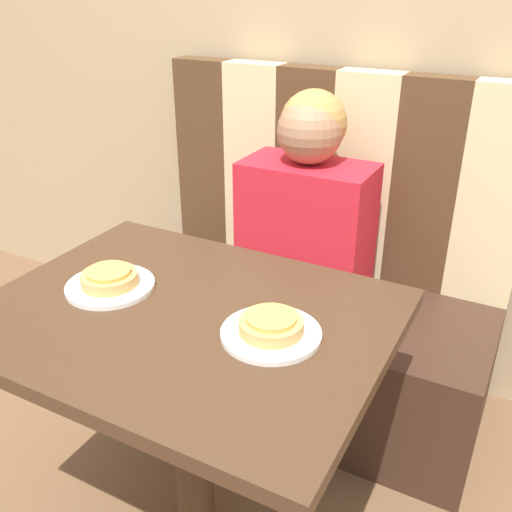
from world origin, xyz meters
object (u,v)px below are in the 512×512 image
(pizza_right, at_px, (271,324))
(plate_right, at_px, (271,334))
(person, at_px, (307,203))
(plate_left, at_px, (110,286))
(pizza_left, at_px, (109,277))

(pizza_right, bearing_deg, plate_right, 180.00)
(person, bearing_deg, plate_right, -72.60)
(person, relative_size, plate_left, 3.16)
(plate_left, relative_size, plate_right, 1.00)
(pizza_left, height_order, pizza_right, same)
(person, relative_size, pizza_left, 4.96)
(person, bearing_deg, pizza_left, -107.40)
(plate_left, height_order, plate_right, same)
(plate_left, distance_m, pizza_left, 0.02)
(plate_right, relative_size, pizza_left, 1.57)
(person, xyz_separation_m, pizza_right, (0.22, -0.69, 0.00))
(plate_left, relative_size, pizza_left, 1.57)
(plate_right, height_order, pizza_right, pizza_right)
(person, height_order, pizza_left, person)
(plate_left, bearing_deg, person, 72.60)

